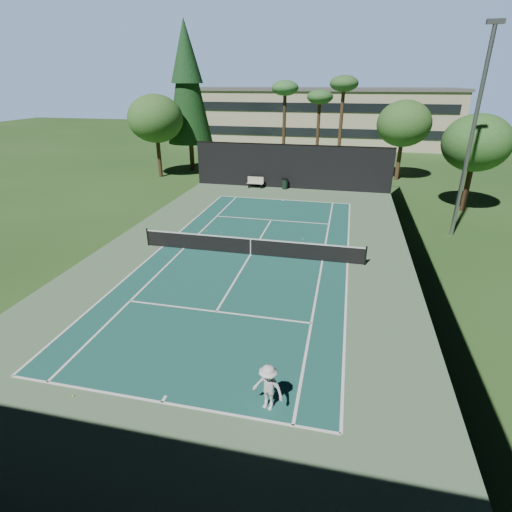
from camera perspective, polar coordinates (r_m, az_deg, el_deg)
The scene contains 22 objects.
ground at distance 23.04m, azimuth -0.78°, elevation 0.18°, with size 160.00×160.00×0.00m, color #254B1C.
apron_slab at distance 23.04m, azimuth -0.78°, elevation 0.20°, with size 18.00×32.00×0.01m, color #537350.
court_surface at distance 23.04m, azimuth -0.78°, elevation 0.21°, with size 10.97×23.77×0.01m, color #195149.
court_lines at distance 23.03m, azimuth -0.78°, elevation 0.23°, with size 11.07×23.87×0.01m.
tennis_net at distance 22.82m, azimuth -0.79°, elevation 1.47°, with size 12.90×0.10×1.10m.
fence at distance 22.37m, azimuth -0.77°, elevation 4.97°, with size 18.04×32.05×4.03m.
player at distance 12.57m, azimuth 1.73°, elevation -18.28°, with size 1.01×0.58×1.57m, color silver.
tennis_ball_a at distance 14.63m, azimuth -24.65°, elevation -17.69°, with size 0.06×0.06×0.06m, color yellow.
tennis_ball_b at distance 26.88m, azimuth -7.04°, elevation 3.60°, with size 0.07×0.07×0.07m, color #D7EE36.
tennis_ball_c at distance 25.44m, azimuth 6.75°, elevation 2.42°, with size 0.06×0.06×0.06m, color #CED530.
tennis_ball_d at distance 26.49m, azimuth -4.90°, elevation 3.37°, with size 0.06×0.06×0.06m, color yellow.
park_bench at distance 37.91m, azimuth -0.09°, elevation 10.52°, with size 1.50×0.45×1.02m.
trash_bin at distance 37.60m, azimuth 4.15°, elevation 10.24°, with size 0.56×0.56×0.95m.
pine_tree at distance 45.80m, azimuth -9.84°, elevation 23.84°, with size 4.80×4.80×15.00m.
palm_a at distance 45.09m, azimuth 4.17°, elevation 22.37°, with size 2.80×2.80×9.32m.
palm_b at distance 46.70m, azimuth 9.10°, elevation 21.18°, with size 2.80×2.80×8.42m.
palm_c at distance 43.55m, azimuth 12.43°, elevation 22.43°, with size 2.80×2.80×9.77m.
decid_tree_a at distance 43.00m, azimuth 20.38°, elevation 17.29°, with size 5.12×5.12×7.62m.
decid_tree_b at distance 34.02m, azimuth 28.97°, elevation 13.93°, with size 4.80×4.80×7.14m.
decid_tree_c at distance 43.09m, azimuth -14.16°, elevation 18.47°, with size 5.44×5.44×8.09m.
campus_building at distance 66.89m, azimuth 8.96°, elevation 19.16°, with size 40.50×12.50×8.30m.
light_pole at distance 27.59m, azimuth 28.54°, elevation 15.29°, with size 0.90×0.25×12.22m.
Camera 1 is at (4.97, -20.54, 9.19)m, focal length 28.00 mm.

